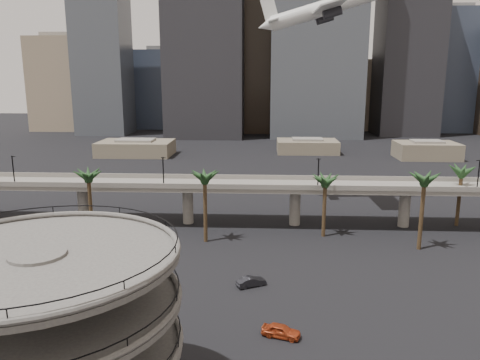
{
  "coord_description": "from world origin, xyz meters",
  "views": [
    {
      "loc": [
        4.49,
        -37.34,
        29.58
      ],
      "look_at": [
        1.15,
        28.0,
        15.19
      ],
      "focal_mm": 35.0,
      "sensor_mm": 36.0,
      "label": 1
    }
  ],
  "objects_px": {
    "overpass": "(241,189)",
    "airborne_jet": "(328,8)",
    "car_a": "(281,331)",
    "parking_ramp": "(45,328)",
    "car_b": "(251,282)"
  },
  "relations": [
    {
      "from": "overpass",
      "to": "airborne_jet",
      "type": "bearing_deg",
      "value": 42.26
    },
    {
      "from": "overpass",
      "to": "car_a",
      "type": "bearing_deg",
      "value": -81.06
    },
    {
      "from": "parking_ramp",
      "to": "car_b",
      "type": "distance_m",
      "value": 34.71
    },
    {
      "from": "airborne_jet",
      "to": "car_a",
      "type": "bearing_deg",
      "value": -102.57
    },
    {
      "from": "car_b",
      "to": "overpass",
      "type": "bearing_deg",
      "value": -21.02
    },
    {
      "from": "parking_ramp",
      "to": "car_a",
      "type": "bearing_deg",
      "value": 39.24
    },
    {
      "from": "airborne_jet",
      "to": "car_a",
      "type": "xyz_separation_m",
      "value": [
        -11.43,
        -59.38,
        -43.75
      ]
    },
    {
      "from": "overpass",
      "to": "car_b",
      "type": "relative_size",
      "value": 29.83
    },
    {
      "from": "parking_ramp",
      "to": "overpass",
      "type": "bearing_deg",
      "value": 77.57
    },
    {
      "from": "airborne_jet",
      "to": "overpass",
      "type": "bearing_deg",
      "value": -139.42
    },
    {
      "from": "airborne_jet",
      "to": "car_a",
      "type": "height_order",
      "value": "airborne_jet"
    },
    {
      "from": "overpass",
      "to": "car_a",
      "type": "distance_m",
      "value": 43.89
    },
    {
      "from": "airborne_jet",
      "to": "car_a",
      "type": "distance_m",
      "value": 74.64
    },
    {
      "from": "parking_ramp",
      "to": "car_a",
      "type": "height_order",
      "value": "parking_ramp"
    },
    {
      "from": "car_a",
      "to": "car_b",
      "type": "relative_size",
      "value": 1.04
    }
  ]
}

